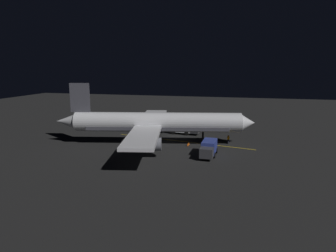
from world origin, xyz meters
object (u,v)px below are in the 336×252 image
(traffic_cone_near_right, at_px, (206,144))
(traffic_cone_under_wing, at_px, (189,143))
(baggage_truck, at_px, (209,149))
(ground_crew_worker, at_px, (228,139))
(catering_truck, at_px, (184,128))
(traffic_cone_near_left, at_px, (188,145))
(airliner, at_px, (154,123))

(traffic_cone_near_right, distance_m, traffic_cone_under_wing, 3.16)
(baggage_truck, height_order, ground_crew_worker, baggage_truck)
(catering_truck, bearing_deg, ground_crew_worker, 57.78)
(baggage_truck, relative_size, traffic_cone_near_left, 10.73)
(traffic_cone_near_right, bearing_deg, traffic_cone_under_wing, -80.59)
(traffic_cone_near_right, bearing_deg, baggage_truck, 10.65)
(airliner, relative_size, catering_truck, 5.92)
(baggage_truck, bearing_deg, airliner, -116.32)
(traffic_cone_under_wing, bearing_deg, traffic_cone_near_left, -0.92)
(traffic_cone_near_left, bearing_deg, airliner, -90.52)
(catering_truck, bearing_deg, baggage_truck, 25.31)
(traffic_cone_near_right, xyz_separation_m, traffic_cone_under_wing, (0.52, -3.12, 0.00))
(catering_truck, relative_size, ground_crew_worker, 3.56)
(ground_crew_worker, height_order, traffic_cone_near_left, ground_crew_worker)
(baggage_truck, height_order, traffic_cone_near_right, baggage_truck)
(airliner, bearing_deg, traffic_cone_near_left, 89.48)
(ground_crew_worker, height_order, traffic_cone_near_right, ground_crew_worker)
(airliner, xyz_separation_m, traffic_cone_near_right, (-1.35, 9.49, -3.71))
(baggage_truck, distance_m, catering_truck, 16.24)
(baggage_truck, height_order, traffic_cone_near_left, baggage_truck)
(traffic_cone_near_left, xyz_separation_m, traffic_cone_under_wing, (-0.89, 0.01, 0.00))
(airliner, distance_m, ground_crew_worker, 14.16)
(catering_truck, distance_m, traffic_cone_near_right, 9.88)
(ground_crew_worker, bearing_deg, traffic_cone_near_left, -64.63)
(airliner, height_order, traffic_cone_under_wing, airliner)
(baggage_truck, bearing_deg, catering_truck, -154.69)
(ground_crew_worker, height_order, traffic_cone_under_wing, ground_crew_worker)
(traffic_cone_near_left, height_order, traffic_cone_near_right, same)
(baggage_truck, xyz_separation_m, ground_crew_worker, (-8.61, 2.69, -0.37))
(ground_crew_worker, xyz_separation_m, traffic_cone_near_left, (3.35, -7.07, -0.64))
(airliner, relative_size, traffic_cone_near_left, 66.78)
(catering_truck, xyz_separation_m, traffic_cone_near_right, (8.01, 5.69, -1.07))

